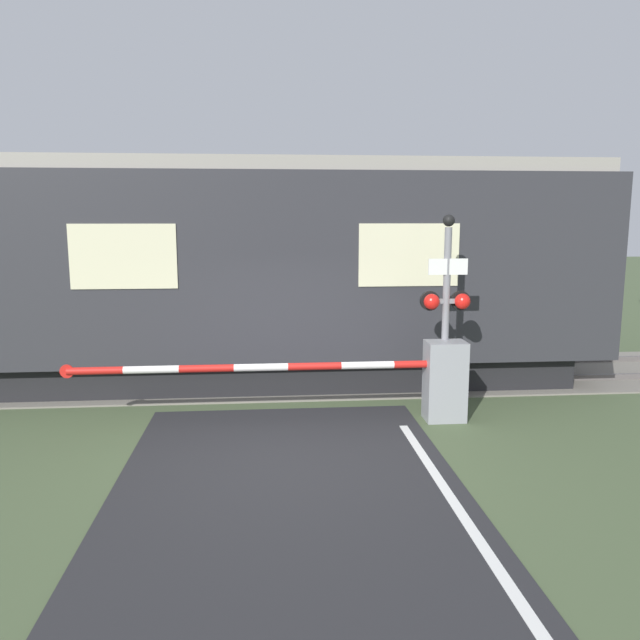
# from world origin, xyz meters

# --- Properties ---
(ground_plane) EXTENTS (80.00, 80.00, 0.00)m
(ground_plane) POSITION_xyz_m (0.00, 0.00, 0.00)
(ground_plane) COLOR #475638
(track_bed) EXTENTS (36.00, 3.20, 0.13)m
(track_bed) POSITION_xyz_m (0.00, 4.01, 0.02)
(track_bed) COLOR slate
(track_bed) RESTS_ON ground_plane
(train) EXTENTS (16.86, 3.11, 4.08)m
(train) POSITION_xyz_m (-2.50, 4.01, 2.09)
(train) COLOR black
(train) RESTS_ON ground_plane
(crossing_barrier) EXTENTS (5.99, 0.44, 1.23)m
(crossing_barrier) POSITION_xyz_m (1.98, 1.29, 0.66)
(crossing_barrier) COLOR gray
(crossing_barrier) RESTS_ON ground_plane
(signal_post) EXTENTS (0.78, 0.26, 3.12)m
(signal_post) POSITION_xyz_m (2.50, 1.47, 1.78)
(signal_post) COLOR gray
(signal_post) RESTS_ON ground_plane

